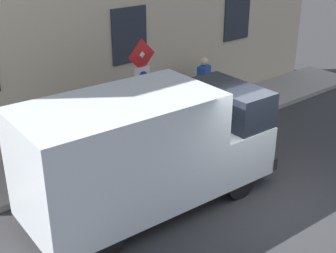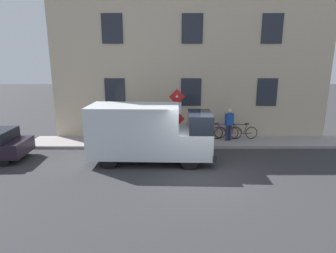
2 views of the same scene
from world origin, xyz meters
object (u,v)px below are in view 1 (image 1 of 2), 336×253
at_px(bicycle_blue, 149,113).
at_px(sign_post_stacked, 142,86).
at_px(bicycle_purple, 194,99).
at_px(bicycle_black, 215,93).
at_px(pedestrian, 203,84).
at_px(bicycle_orange, 173,106).
at_px(delivery_van, 147,149).

bearing_deg(bicycle_blue, sign_post_stacked, 51.72).
bearing_deg(bicycle_purple, bicycle_black, 178.02).
bearing_deg(pedestrian, bicycle_orange, -130.13).
relative_size(bicycle_purple, pedestrian, 1.00).
relative_size(delivery_van, bicycle_purple, 3.15).
height_order(delivery_van, bicycle_purple, delivery_van).
distance_m(bicycle_purple, bicycle_blue, 1.70).
bearing_deg(bicycle_black, sign_post_stacked, 15.44).
distance_m(delivery_van, bicycle_orange, 4.49).
relative_size(delivery_van, bicycle_blue, 3.14).
xyz_separation_m(bicycle_blue, pedestrian, (-0.32, -1.75, 0.56)).
relative_size(bicycle_black, pedestrian, 1.00).
height_order(bicycle_black, bicycle_orange, same).
distance_m(bicycle_orange, bicycle_blue, 0.85).
bearing_deg(bicycle_orange, bicycle_black, 175.96).
bearing_deg(bicycle_black, delivery_van, 29.63).
xyz_separation_m(sign_post_stacked, bicycle_orange, (1.16, -1.90, -1.35)).
height_order(bicycle_purple, pedestrian, pedestrian).
bearing_deg(delivery_van, bicycle_purple, 39.02).
bearing_deg(bicycle_purple, pedestrian, 97.70).
bearing_deg(pedestrian, bicycle_blue, -121.09).
distance_m(bicycle_black, bicycle_blue, 2.55).
bearing_deg(bicycle_orange, bicycle_purple, 175.97).
height_order(bicycle_black, pedestrian, pedestrian).
distance_m(bicycle_blue, pedestrian, 1.87).
bearing_deg(bicycle_orange, sign_post_stacked, 27.33).
height_order(bicycle_orange, bicycle_blue, same).
xyz_separation_m(bicycle_black, bicycle_purple, (0.00, 0.85, 0.00)).
relative_size(sign_post_stacked, pedestrian, 1.59).
bearing_deg(delivery_van, bicycle_black, 33.92).
height_order(bicycle_purple, bicycle_orange, same).
bearing_deg(pedestrian, bicycle_black, 90.88).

